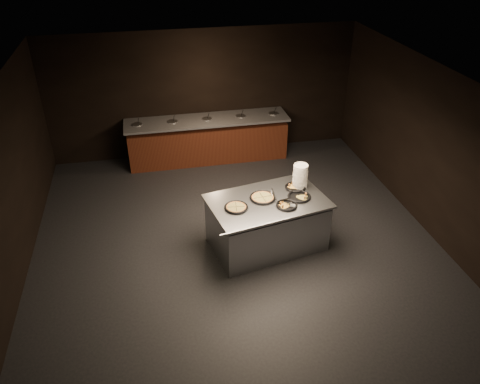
# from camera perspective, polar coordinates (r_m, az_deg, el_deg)

# --- Properties ---
(room) EXTENTS (7.02, 8.02, 2.92)m
(room) POSITION_cam_1_polar(r_m,az_deg,el_deg) (7.33, -0.06, 1.54)
(room) COLOR black
(room) RESTS_ON ground
(salad_bar) EXTENTS (3.70, 0.83, 1.18)m
(salad_bar) POSITION_cam_1_polar(r_m,az_deg,el_deg) (10.91, -3.92, 6.09)
(salad_bar) COLOR #5B2915
(salad_bar) RESTS_ON ground
(serving_counter) EXTENTS (2.13, 1.59, 0.93)m
(serving_counter) POSITION_cam_1_polar(r_m,az_deg,el_deg) (8.06, 3.29, -3.92)
(serving_counter) COLOR silver
(serving_counter) RESTS_ON ground
(plate_stack) EXTENTS (0.25, 0.25, 0.42)m
(plate_stack) POSITION_cam_1_polar(r_m,az_deg,el_deg) (8.13, 7.35, 1.95)
(plate_stack) COLOR white
(plate_stack) RESTS_ON serving_counter
(pan_veggie_whole) EXTENTS (0.39, 0.39, 0.04)m
(pan_veggie_whole) POSITION_cam_1_polar(r_m,az_deg,el_deg) (7.57, -0.47, -1.87)
(pan_veggie_whole) COLOR black
(pan_veggie_whole) RESTS_ON serving_counter
(pan_cheese_whole) EXTENTS (0.44, 0.44, 0.04)m
(pan_cheese_whole) POSITION_cam_1_polar(r_m,az_deg,el_deg) (7.83, 2.78, -0.67)
(pan_cheese_whole) COLOR black
(pan_cheese_whole) RESTS_ON serving_counter
(pan_cheese_slices_a) EXTENTS (0.36, 0.36, 0.04)m
(pan_cheese_slices_a) POSITION_cam_1_polar(r_m,az_deg,el_deg) (8.16, 6.76, 0.59)
(pan_cheese_slices_a) COLOR black
(pan_cheese_slices_a) RESTS_ON serving_counter
(pan_cheese_slices_b) EXTENTS (0.35, 0.35, 0.04)m
(pan_cheese_slices_b) POSITION_cam_1_polar(r_m,az_deg,el_deg) (7.66, 5.71, -1.61)
(pan_cheese_slices_b) COLOR black
(pan_cheese_slices_b) RESTS_ON serving_counter
(pan_veggie_slices) EXTENTS (0.39, 0.39, 0.04)m
(pan_veggie_slices) POSITION_cam_1_polar(r_m,az_deg,el_deg) (7.91, 7.23, -0.55)
(pan_veggie_slices) COLOR black
(pan_veggie_slices) RESTS_ON serving_counter
(server_left) EXTENTS (0.10, 0.32, 0.15)m
(server_left) POSITION_cam_1_polar(r_m,az_deg,el_deg) (7.84, 4.01, -0.20)
(server_left) COLOR silver
(server_left) RESTS_ON serving_counter
(server_right) EXTENTS (0.30, 0.22, 0.16)m
(server_right) POSITION_cam_1_polar(r_m,az_deg,el_deg) (7.65, 5.73, -1.16)
(server_right) COLOR silver
(server_right) RESTS_ON serving_counter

